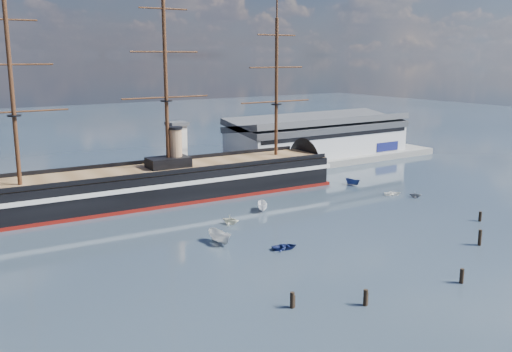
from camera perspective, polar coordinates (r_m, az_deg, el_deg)
ground at (r=126.63m, az=-2.38°, el=-3.75°), size 600.00×600.00×0.00m
quay at (r=161.86m, az=-6.01°, el=-0.33°), size 180.00×18.00×2.00m
warehouse at (r=190.25m, az=6.28°, el=3.95°), size 63.00×21.00×11.60m
quay_tower at (r=154.32m, az=-7.86°, el=2.71°), size 5.00×5.00×15.00m
warship at (r=138.66m, az=-10.09°, el=-0.82°), size 113.26×20.64×53.94m
motorboat_a at (r=106.99m, az=-3.61°, el=-6.75°), size 7.73×3.06×3.05m
motorboat_b at (r=103.91m, az=2.89°, el=-7.32°), size 1.85×3.09×1.35m
motorboat_c at (r=128.36m, az=0.66°, el=-3.52°), size 6.78×5.36×2.59m
motorboat_d at (r=118.72m, az=-2.55°, el=-4.83°), size 6.49×5.40×2.21m
motorboat_e at (r=147.04m, az=13.52°, el=-1.85°), size 2.08×2.83×1.23m
motorboat_f at (r=156.02m, az=9.64°, el=-0.90°), size 5.65×2.74×2.17m
motorboat_g at (r=145.88m, az=15.64°, el=-2.08°), size 5.12×4.57×1.77m
piling_near_left at (r=81.23m, az=3.64°, el=-13.03°), size 0.64×0.64×3.02m
piling_near_mid at (r=94.52m, az=19.83°, el=-10.05°), size 0.64×0.64×3.06m
piling_near_right at (r=113.55m, az=21.42°, el=-6.47°), size 0.64×0.64×3.67m
piling_far_right at (r=129.61m, az=21.47°, el=-4.23°), size 0.64×0.64×2.81m
piling_extra at (r=83.17m, az=10.86°, el=-12.61°), size 0.64×0.64×3.08m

